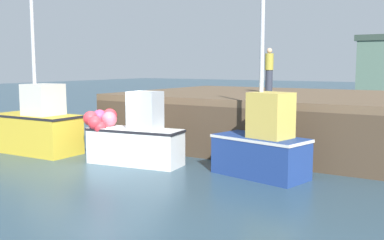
% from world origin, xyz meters
% --- Properties ---
extents(ground, '(120.00, 160.00, 0.10)m').
position_xyz_m(ground, '(0.00, 0.00, -0.05)').
color(ground, '#2D4756').
extents(pier, '(11.81, 8.58, 2.07)m').
position_xyz_m(pier, '(3.29, 6.24, 1.74)').
color(pier, brown).
rests_on(pier, ground).
extents(fishing_boat_near_left, '(3.39, 1.57, 5.70)m').
position_xyz_m(fishing_boat_near_left, '(-3.35, 0.38, 0.97)').
color(fishing_boat_near_left, gold).
rests_on(fishing_boat_near_left, ground).
extents(fishing_boat_near_right, '(3.53, 1.55, 2.37)m').
position_xyz_m(fishing_boat_near_right, '(0.78, 0.74, 0.90)').
color(fishing_boat_near_right, silver).
rests_on(fishing_boat_near_right, ground).
extents(fishing_boat_mid, '(2.94, 1.84, 4.99)m').
position_xyz_m(fishing_boat_mid, '(5.04, 1.37, 0.91)').
color(fishing_boat_mid, navy).
rests_on(fishing_boat_mid, ground).
extents(dockworker, '(0.34, 0.34, 1.82)m').
position_xyz_m(dockworker, '(2.91, 6.89, 2.99)').
color(dockworker, '#2D3342').
rests_on(dockworker, pier).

